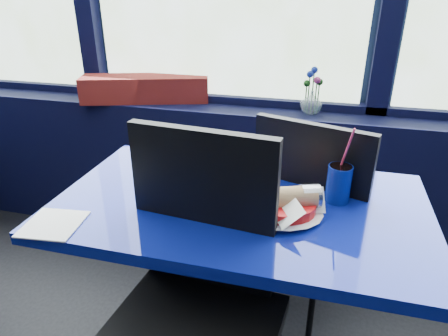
{
  "coord_description": "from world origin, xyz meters",
  "views": [
    {
      "loc": [
        0.54,
        0.89,
        1.4
      ],
      "look_at": [
        0.25,
        1.98,
        0.87
      ],
      "focal_mm": 32.0,
      "sensor_mm": 36.0,
      "label": 1
    }
  ],
  "objects_px": {
    "chair_near_front": "(195,289)",
    "flower_vase": "(312,100)",
    "near_table": "(239,246)",
    "food_basket": "(278,204)",
    "ketchup_bottle": "(300,158)",
    "soda_cup": "(339,183)",
    "chair_near_back": "(297,212)",
    "planter_box": "(145,88)"
  },
  "relations": [
    {
      "from": "planter_box",
      "to": "soda_cup",
      "type": "distance_m",
      "value": 1.3
    },
    {
      "from": "planter_box",
      "to": "food_basket",
      "type": "relative_size",
      "value": 2.59
    },
    {
      "from": "chair_near_back",
      "to": "soda_cup",
      "type": "xyz_separation_m",
      "value": [
        0.13,
        -0.21,
        0.25
      ]
    },
    {
      "from": "planter_box",
      "to": "soda_cup",
      "type": "relative_size",
      "value": 2.61
    },
    {
      "from": "chair_near_front",
      "to": "food_basket",
      "type": "height_order",
      "value": "chair_near_front"
    },
    {
      "from": "chair_near_front",
      "to": "food_basket",
      "type": "relative_size",
      "value": 3.93
    },
    {
      "from": "chair_near_back",
      "to": "ketchup_bottle",
      "type": "bearing_deg",
      "value": 105.43
    },
    {
      "from": "near_table",
      "to": "food_basket",
      "type": "relative_size",
      "value": 4.54
    },
    {
      "from": "chair_near_front",
      "to": "food_basket",
      "type": "distance_m",
      "value": 0.35
    },
    {
      "from": "flower_vase",
      "to": "food_basket",
      "type": "xyz_separation_m",
      "value": [
        -0.04,
        -0.92,
        -0.09
      ]
    },
    {
      "from": "near_table",
      "to": "chair_near_back",
      "type": "relative_size",
      "value": 1.23
    },
    {
      "from": "soda_cup",
      "to": "chair_near_back",
      "type": "bearing_deg",
      "value": 122.7
    },
    {
      "from": "planter_box",
      "to": "food_basket",
      "type": "bearing_deg",
      "value": -64.55
    },
    {
      "from": "ketchup_bottle",
      "to": "soda_cup",
      "type": "relative_size",
      "value": 0.74
    },
    {
      "from": "chair_near_front",
      "to": "planter_box",
      "type": "relative_size",
      "value": 1.52
    },
    {
      "from": "planter_box",
      "to": "flower_vase",
      "type": "bearing_deg",
      "value": -17.94
    },
    {
      "from": "planter_box",
      "to": "ketchup_bottle",
      "type": "xyz_separation_m",
      "value": [
        0.9,
        -0.67,
        -0.03
      ]
    },
    {
      "from": "soda_cup",
      "to": "ketchup_bottle",
      "type": "bearing_deg",
      "value": 138.88
    },
    {
      "from": "planter_box",
      "to": "ketchup_bottle",
      "type": "height_order",
      "value": "ketchup_bottle"
    },
    {
      "from": "flower_vase",
      "to": "chair_near_front",
      "type": "bearing_deg",
      "value": -101.67
    },
    {
      "from": "food_basket",
      "to": "chair_near_back",
      "type": "bearing_deg",
      "value": 86.77
    },
    {
      "from": "chair_near_front",
      "to": "ketchup_bottle",
      "type": "height_order",
      "value": "chair_near_front"
    },
    {
      "from": "ketchup_bottle",
      "to": "flower_vase",
      "type": "bearing_deg",
      "value": 90.29
    },
    {
      "from": "planter_box",
      "to": "flower_vase",
      "type": "relative_size",
      "value": 2.99
    },
    {
      "from": "food_basket",
      "to": "ketchup_bottle",
      "type": "xyz_separation_m",
      "value": [
        0.04,
        0.25,
        0.05
      ]
    },
    {
      "from": "near_table",
      "to": "soda_cup",
      "type": "height_order",
      "value": "soda_cup"
    },
    {
      "from": "planter_box",
      "to": "food_basket",
      "type": "height_order",
      "value": "planter_box"
    },
    {
      "from": "near_table",
      "to": "soda_cup",
      "type": "xyz_separation_m",
      "value": [
        0.31,
        0.08,
        0.25
      ]
    },
    {
      "from": "chair_near_front",
      "to": "planter_box",
      "type": "height_order",
      "value": "chair_near_front"
    },
    {
      "from": "near_table",
      "to": "food_basket",
      "type": "xyz_separation_m",
      "value": [
        0.13,
        -0.05,
        0.22
      ]
    },
    {
      "from": "chair_near_back",
      "to": "food_basket",
      "type": "distance_m",
      "value": 0.41
    },
    {
      "from": "chair_near_back",
      "to": "ketchup_bottle",
      "type": "xyz_separation_m",
      "value": [
        -0.0,
        -0.09,
        0.27
      ]
    },
    {
      "from": "planter_box",
      "to": "chair_near_back",
      "type": "bearing_deg",
      "value": -50.38
    },
    {
      "from": "chair_near_back",
      "to": "ketchup_bottle",
      "type": "height_order",
      "value": "chair_near_back"
    },
    {
      "from": "chair_near_front",
      "to": "food_basket",
      "type": "bearing_deg",
      "value": 53.89
    },
    {
      "from": "chair_near_front",
      "to": "soda_cup",
      "type": "height_order",
      "value": "chair_near_front"
    },
    {
      "from": "ketchup_bottle",
      "to": "planter_box",
      "type": "bearing_deg",
      "value": 143.42
    },
    {
      "from": "food_basket",
      "to": "flower_vase",
      "type": "bearing_deg",
      "value": 91.68
    },
    {
      "from": "flower_vase",
      "to": "soda_cup",
      "type": "relative_size",
      "value": 0.88
    },
    {
      "from": "chair_near_back",
      "to": "food_basket",
      "type": "relative_size",
      "value": 3.69
    },
    {
      "from": "chair_near_front",
      "to": "flower_vase",
      "type": "distance_m",
      "value": 1.2
    },
    {
      "from": "ketchup_bottle",
      "to": "soda_cup",
      "type": "xyz_separation_m",
      "value": [
        0.14,
        -0.12,
        -0.02
      ]
    }
  ]
}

